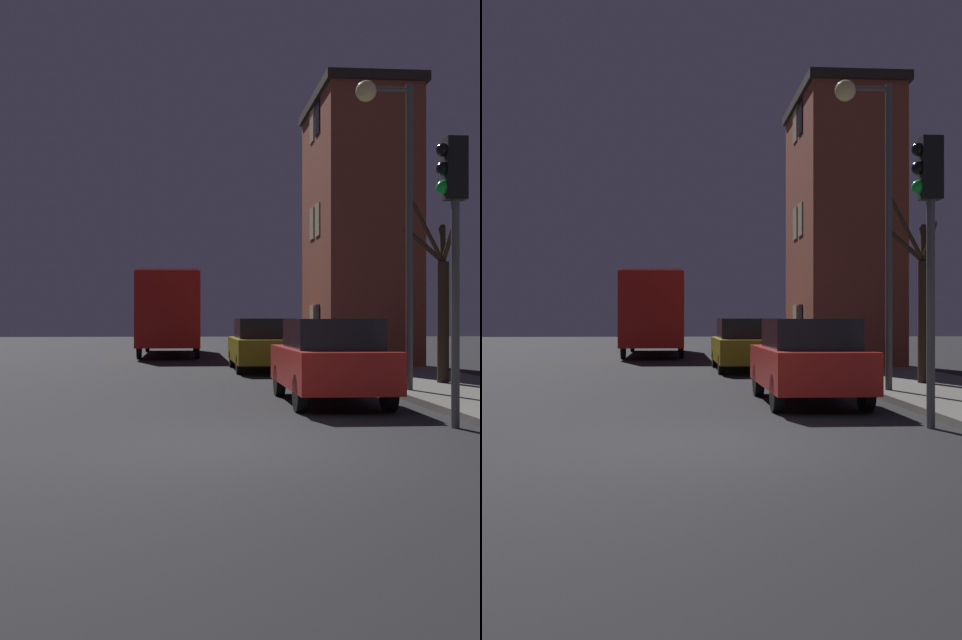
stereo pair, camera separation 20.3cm
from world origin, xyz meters
TOP-DOWN VIEW (x-y plane):
  - ground_plane at (0.00, 0.00)m, footprint 120.00×120.00m
  - brick_building at (5.16, 15.04)m, footprint 3.20×5.49m
  - streetlamp at (3.49, 5.37)m, footprint 1.18×0.43m
  - traffic_light at (3.10, 1.08)m, footprint 0.43×0.24m
  - bare_tree at (5.10, 6.97)m, footprint 1.23×1.30m
  - bus at (-1.39, 23.47)m, footprint 2.55×10.08m
  - car_near_lane at (1.95, 4.23)m, footprint 1.70×4.03m
  - car_mid_lane at (1.67, 12.97)m, footprint 1.86×4.70m

SIDE VIEW (x-z plane):
  - ground_plane at x=0.00m, z-range 0.00..0.00m
  - car_mid_lane at x=1.67m, z-range 0.01..1.61m
  - car_near_lane at x=1.95m, z-range 0.03..1.60m
  - bare_tree at x=5.10m, z-range -0.07..4.12m
  - bus at x=-1.39m, z-range 0.34..3.93m
  - traffic_light at x=3.10m, z-range 0.91..5.09m
  - streetlamp at x=3.49m, z-range 1.31..7.61m
  - brick_building at x=5.16m, z-range 0.15..9.21m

